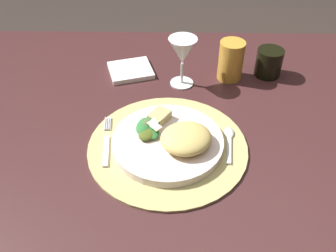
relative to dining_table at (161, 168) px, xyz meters
name	(u,v)px	position (x,y,z in m)	size (l,w,h in m)	color
dining_table	(161,168)	(0.00, 0.00, 0.00)	(1.32, 0.91, 0.72)	#3F2122
placemat	(168,146)	(0.02, -0.10, 0.18)	(0.36, 0.36, 0.01)	tan
dinner_plate	(168,142)	(0.02, -0.10, 0.19)	(0.25, 0.25, 0.02)	silver
pasta_serving	(186,138)	(0.06, -0.12, 0.22)	(0.11, 0.10, 0.04)	#DBBC67
salad_greens	(148,128)	(-0.03, -0.07, 0.21)	(0.06, 0.08, 0.02)	#2C7134
bread_piece	(158,117)	(0.00, -0.04, 0.21)	(0.05, 0.04, 0.02)	tan
fork	(107,143)	(-0.12, -0.10, 0.18)	(0.03, 0.16, 0.00)	silver
spoon	(229,139)	(0.16, -0.08, 0.18)	(0.03, 0.12, 0.01)	silver
napkin	(131,70)	(-0.09, 0.21, 0.18)	(0.12, 0.11, 0.01)	white
wine_glass	(183,53)	(0.05, 0.15, 0.27)	(0.07, 0.07, 0.14)	silver
amber_tumbler	(231,60)	(0.19, 0.18, 0.23)	(0.07, 0.07, 0.11)	gold
dark_tumbler	(269,63)	(0.30, 0.20, 0.22)	(0.07, 0.07, 0.08)	black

